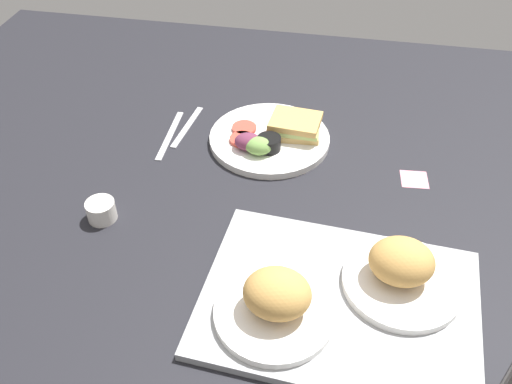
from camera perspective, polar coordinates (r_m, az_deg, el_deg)
name	(u,v)px	position (r cm, az deg, el deg)	size (l,w,h in cm)	color
ground_plane	(268,204)	(112.62, 1.29, -1.22)	(190.00, 150.00, 3.00)	black
serving_tray	(339,303)	(94.06, 8.53, -11.22)	(45.00, 33.00, 1.60)	#9EA0A3
bread_plate_near	(402,271)	(95.22, 14.79, -7.84)	(20.01, 20.01, 8.76)	white
bread_plate_far	(276,301)	(88.17, 2.08, -11.22)	(19.46, 19.46, 8.76)	white
plate_with_salad	(272,137)	(125.04, 1.67, 5.72)	(27.20, 27.20, 5.40)	white
espresso_cup	(101,211)	(110.14, -15.68, -1.85)	(5.60, 5.60, 4.00)	silver
fork	(187,126)	(131.95, -7.11, 6.74)	(17.00, 1.40, 0.50)	#B7B7BC
knife	(170,135)	(129.74, -8.87, 5.86)	(19.00, 1.40, 0.50)	#B7B7BC
sticky_note	(414,179)	(120.65, 16.02, 1.28)	(5.60, 5.60, 0.12)	pink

